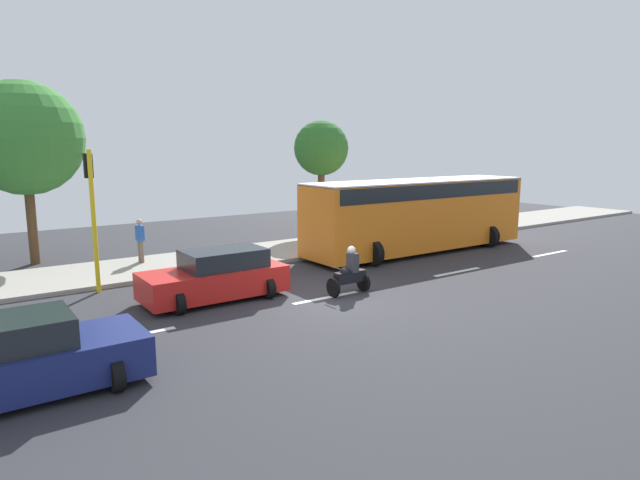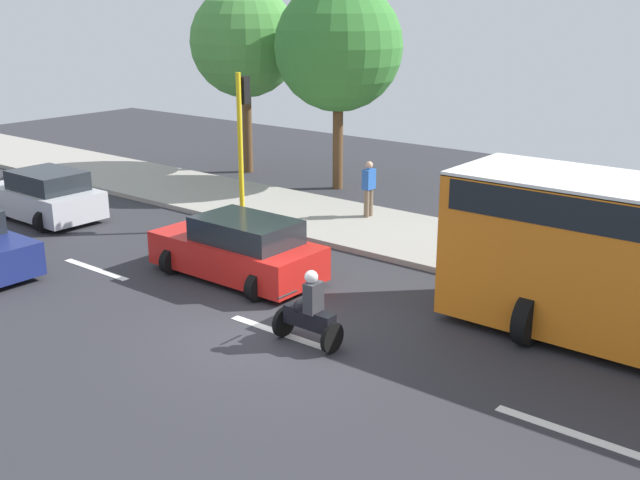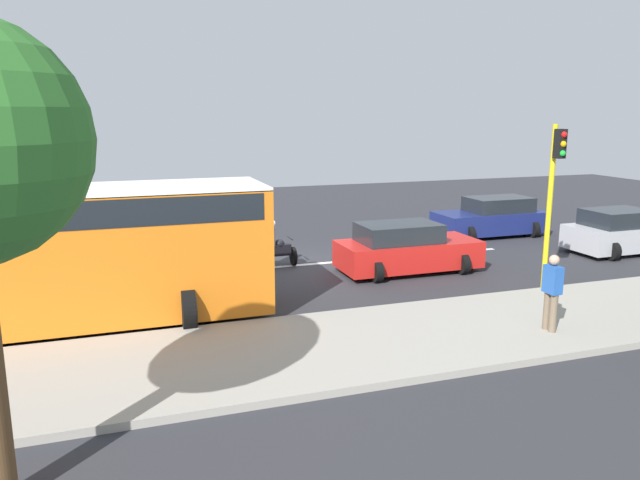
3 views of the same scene
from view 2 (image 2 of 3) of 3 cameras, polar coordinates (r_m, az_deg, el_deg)
name	(u,v)px [view 2 (image 2 of 3)]	position (r m, az deg, el deg)	size (l,w,h in m)	color
ground_plane	(277,334)	(15.38, -3.24, -7.08)	(40.00, 60.00, 0.10)	#2D2D33
sidewalk	(450,245)	(20.73, 9.72, -0.40)	(4.00, 60.00, 0.15)	#9E998E
lane_stripe_north	(569,432)	(12.62, 18.20, -13.54)	(0.20, 2.40, 0.01)	white
lane_stripe_mid	(277,332)	(15.36, -3.24, -6.89)	(0.20, 2.40, 0.01)	white
lane_stripe_south	(96,269)	(19.61, -16.47, -2.13)	(0.20, 2.40, 0.01)	white
car_silver	(45,196)	(24.52, -19.93, 3.10)	(2.30, 3.85, 1.52)	#B7B7BC
car_red	(239,250)	(18.13, -6.12, -0.72)	(2.24, 4.29, 1.52)	red
motorcycle	(309,314)	(14.55, -0.85, -5.54)	(0.60, 1.30, 1.53)	black
pedestrian_near_signal	(369,187)	(22.77, 3.68, 3.98)	(0.40, 0.24, 1.69)	#72604C
traffic_light_corner	(242,129)	(21.61, -5.86, 8.27)	(0.49, 0.24, 4.50)	yellow
street_tree_north	(338,47)	(26.44, 1.40, 14.27)	(4.36, 4.36, 7.09)	brown
street_tree_center	(245,42)	(29.33, -5.66, 14.53)	(4.08, 4.08, 6.97)	brown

